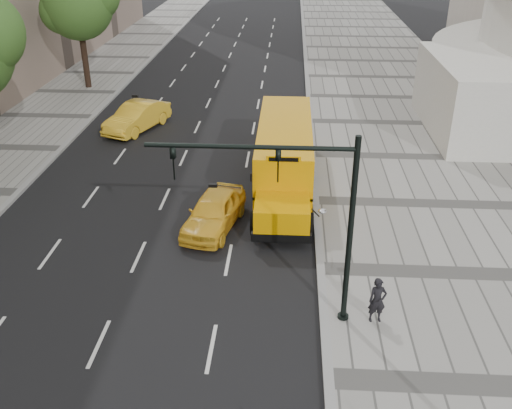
# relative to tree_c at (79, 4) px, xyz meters

# --- Properties ---
(ground) EXTENTS (140.00, 140.00, 0.00)m
(ground) POSITION_rel_tree_c_xyz_m (10.41, -18.07, -6.12)
(ground) COLOR black
(ground) RESTS_ON ground
(sidewalk_museum) EXTENTS (12.00, 140.00, 0.15)m
(sidewalk_museum) POSITION_rel_tree_c_xyz_m (22.41, -18.07, -6.04)
(sidewalk_museum) COLOR gray
(sidewalk_museum) RESTS_ON ground
(curb_museum) EXTENTS (0.30, 140.00, 0.15)m
(curb_museum) POSITION_rel_tree_c_xyz_m (16.41, -18.07, -6.04)
(curb_museum) COLOR gray
(curb_museum) RESTS_ON ground
(curb_far) EXTENTS (0.30, 140.00, 0.15)m
(curb_far) POSITION_rel_tree_c_xyz_m (2.41, -18.07, -6.04)
(curb_far) COLOR gray
(curb_far) RESTS_ON ground
(tree_c) EXTENTS (5.58, 4.96, 8.55)m
(tree_c) POSITION_rel_tree_c_xyz_m (0.00, 0.00, 0.00)
(tree_c) COLOR black
(tree_c) RESTS_ON ground
(school_bus) EXTENTS (2.96, 11.56, 3.19)m
(school_bus) POSITION_rel_tree_c_xyz_m (14.91, -16.12, -4.35)
(school_bus) COLOR #DF9400
(school_bus) RESTS_ON ground
(taxi_near) EXTENTS (2.67, 4.72, 1.52)m
(taxi_near) POSITION_rel_tree_c_xyz_m (12.06, -20.60, -5.36)
(taxi_near) COLOR yellow
(taxi_near) RESTS_ON ground
(taxi_far) EXTENTS (3.44, 5.28, 1.64)m
(taxi_far) POSITION_rel_tree_c_xyz_m (5.86, -8.80, -5.29)
(taxi_far) COLOR yellow
(taxi_far) RESTS_ON ground
(pedestrian) EXTENTS (0.62, 0.45, 1.57)m
(pedestrian) POSITION_rel_tree_c_xyz_m (18.03, -26.60, -5.18)
(pedestrian) COLOR black
(pedestrian) RESTS_ON sidewalk_museum
(traffic_signal) EXTENTS (6.18, 0.36, 6.40)m
(traffic_signal) POSITION_rel_tree_c_xyz_m (15.60, -26.52, -2.02)
(traffic_signal) COLOR black
(traffic_signal) RESTS_ON ground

